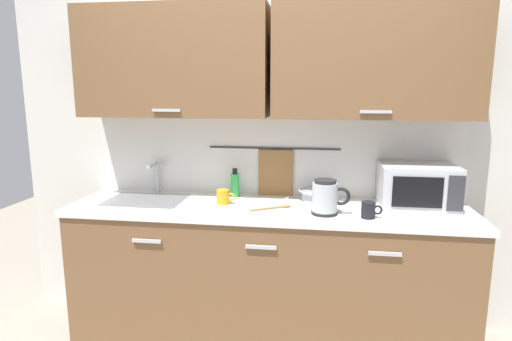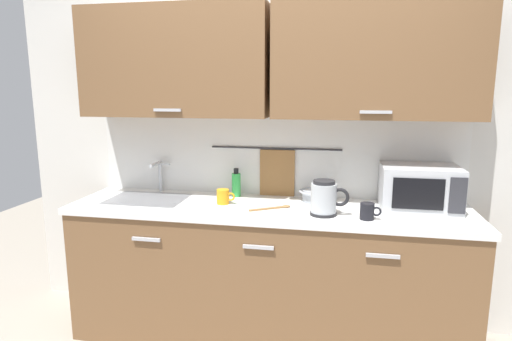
# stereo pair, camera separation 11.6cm
# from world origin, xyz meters

# --- Properties ---
(counter_unit) EXTENTS (2.53, 0.64, 0.90)m
(counter_unit) POSITION_xyz_m (-0.01, 0.30, 0.46)
(counter_unit) COLOR brown
(counter_unit) RESTS_ON ground
(back_wall_assembly) EXTENTS (3.70, 0.41, 2.50)m
(back_wall_assembly) POSITION_xyz_m (0.00, 0.53, 1.52)
(back_wall_assembly) COLOR silver
(back_wall_assembly) RESTS_ON ground
(sink_faucet) EXTENTS (0.09, 0.17, 0.22)m
(sink_faucet) POSITION_xyz_m (-0.82, 0.53, 1.04)
(sink_faucet) COLOR #B2B5BA
(sink_faucet) RESTS_ON counter_unit
(microwave) EXTENTS (0.46, 0.35, 0.27)m
(microwave) POSITION_xyz_m (0.93, 0.41, 1.04)
(microwave) COLOR silver
(microwave) RESTS_ON counter_unit
(electric_kettle) EXTENTS (0.23, 0.16, 0.21)m
(electric_kettle) POSITION_xyz_m (0.36, 0.17, 1.00)
(electric_kettle) COLOR black
(electric_kettle) RESTS_ON counter_unit
(dish_soap_bottle) EXTENTS (0.06, 0.06, 0.20)m
(dish_soap_bottle) POSITION_xyz_m (-0.25, 0.50, 0.99)
(dish_soap_bottle) COLOR green
(dish_soap_bottle) RESTS_ON counter_unit
(mug_near_sink) EXTENTS (0.12, 0.08, 0.09)m
(mug_near_sink) POSITION_xyz_m (-0.29, 0.29, 0.95)
(mug_near_sink) COLOR orange
(mug_near_sink) RESTS_ON counter_unit
(mixing_bowl) EXTENTS (0.21, 0.21, 0.08)m
(mixing_bowl) POSITION_xyz_m (0.29, 0.46, 0.94)
(mixing_bowl) COLOR #A5ADB7
(mixing_bowl) RESTS_ON counter_unit
(mug_by_kettle) EXTENTS (0.12, 0.08, 0.09)m
(mug_by_kettle) POSITION_xyz_m (0.61, 0.12, 0.95)
(mug_by_kettle) COLOR black
(mug_by_kettle) RESTS_ON counter_unit
(wooden_spoon) EXTENTS (0.25, 0.17, 0.01)m
(wooden_spoon) POSITION_xyz_m (0.06, 0.25, 0.91)
(wooden_spoon) COLOR #9E7042
(wooden_spoon) RESTS_ON counter_unit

